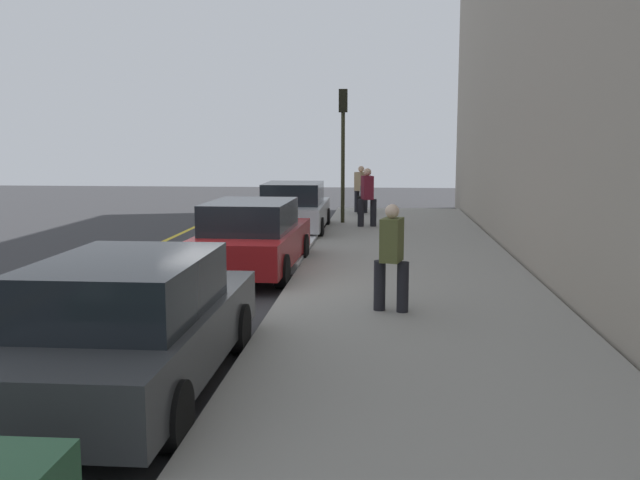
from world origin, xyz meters
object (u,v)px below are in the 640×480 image
(parked_car_charcoal, at_px, (133,325))
(rolling_suitcase, at_px, (361,205))
(parked_car_red, at_px, (252,237))
(traffic_light_pole, at_px, (343,133))
(pedestrian_tan_coat, at_px, (361,188))
(pedestrian_burgundy_coat, at_px, (367,196))
(parked_car_silver, at_px, (294,208))
(pedestrian_olive_coat, at_px, (392,255))

(parked_car_charcoal, height_order, rolling_suitcase, parked_car_charcoal)
(parked_car_red, bearing_deg, traffic_light_pole, -9.84)
(parked_car_red, height_order, traffic_light_pole, traffic_light_pole)
(rolling_suitcase, bearing_deg, parked_car_charcoal, 173.87)
(parked_car_red, height_order, pedestrian_tan_coat, pedestrian_tan_coat)
(parked_car_charcoal, distance_m, pedestrian_burgundy_coat, 14.17)
(parked_car_charcoal, height_order, parked_car_red, same)
(parked_car_silver, relative_size, rolling_suitcase, 4.34)
(parked_car_charcoal, bearing_deg, parked_car_silver, -0.42)
(parked_car_silver, xyz_separation_m, rolling_suitcase, (4.48, -1.80, -0.29))
(parked_car_charcoal, xyz_separation_m, parked_car_silver, (13.13, -0.10, -0.00))
(parked_car_charcoal, xyz_separation_m, traffic_light_pole, (14.96, -1.41, 2.20))
(parked_car_silver, bearing_deg, pedestrian_olive_coat, -164.53)
(pedestrian_tan_coat, bearing_deg, traffic_light_pole, 171.54)
(pedestrian_burgundy_coat, bearing_deg, pedestrian_olive_coat, -176.77)
(pedestrian_burgundy_coat, distance_m, rolling_suitcase, 3.68)
(pedestrian_tan_coat, height_order, rolling_suitcase, pedestrian_tan_coat)
(pedestrian_olive_coat, xyz_separation_m, traffic_light_pole, (11.60, 1.39, 1.94))
(parked_car_red, distance_m, traffic_light_pole, 8.46)
(parked_car_red, bearing_deg, pedestrian_tan_coat, -9.45)
(parked_car_charcoal, relative_size, pedestrian_burgundy_coat, 2.70)
(traffic_light_pole, bearing_deg, pedestrian_olive_coat, -173.17)
(parked_car_red, bearing_deg, pedestrian_burgundy_coat, -17.14)
(parked_car_red, xyz_separation_m, parked_car_silver, (6.22, -0.08, -0.00))
(pedestrian_tan_coat, height_order, traffic_light_pole, traffic_light_pole)
(traffic_light_pole, height_order, rolling_suitcase, traffic_light_pole)
(pedestrian_tan_coat, xyz_separation_m, traffic_light_pole, (-3.20, 0.48, 1.92))
(parked_car_red, height_order, pedestrian_olive_coat, pedestrian_olive_coat)
(parked_car_charcoal, xyz_separation_m, pedestrian_burgundy_coat, (14.00, -2.20, 0.32))
(pedestrian_olive_coat, bearing_deg, pedestrian_tan_coat, 3.53)
(pedestrian_olive_coat, xyz_separation_m, rolling_suitcase, (14.25, 0.91, -0.55))
(parked_car_charcoal, bearing_deg, traffic_light_pole, -5.39)
(parked_car_red, bearing_deg, parked_car_silver, -0.74)
(parked_car_charcoal, height_order, traffic_light_pole, traffic_light_pole)
(rolling_suitcase, bearing_deg, pedestrian_olive_coat, -176.35)
(pedestrian_olive_coat, bearing_deg, pedestrian_burgundy_coat, 3.23)
(parked_car_red, xyz_separation_m, pedestrian_burgundy_coat, (7.08, -2.18, 0.32))
(traffic_light_pole, distance_m, rolling_suitcase, 3.67)
(parked_car_silver, distance_m, pedestrian_olive_coat, 10.15)
(parked_car_red, relative_size, pedestrian_burgundy_coat, 2.62)
(parked_car_red, relative_size, traffic_light_pole, 1.11)
(pedestrian_tan_coat, xyz_separation_m, pedestrian_burgundy_coat, (-4.16, -0.31, 0.04))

